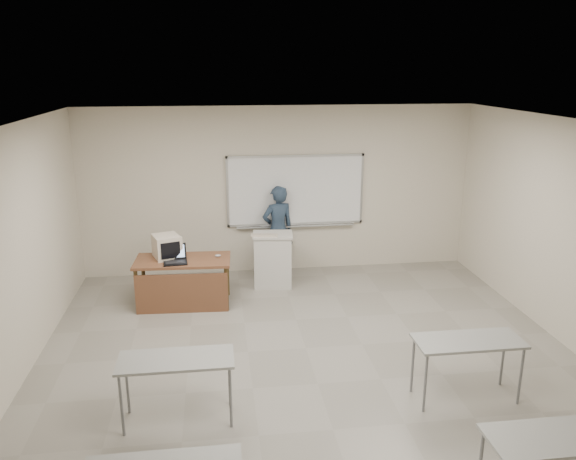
{
  "coord_description": "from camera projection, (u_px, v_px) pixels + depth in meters",
  "views": [
    {
      "loc": [
        -1.12,
        -5.82,
        3.64
      ],
      "look_at": [
        -0.07,
        2.2,
        1.28
      ],
      "focal_mm": 35.0,
      "sensor_mm": 36.0,
      "label": 1
    }
  ],
  "objects": [
    {
      "name": "instructor_desk",
      "position": [
        183.0,
        274.0,
        8.7
      ],
      "size": [
        1.47,
        0.74,
        0.75
      ],
      "rotation": [
        0.0,
        0.0,
        -0.05
      ],
      "color": "brown",
      "rests_on": "floor"
    },
    {
      "name": "mouse",
      "position": [
        218.0,
        256.0,
        8.86
      ],
      "size": [
        0.11,
        0.09,
        0.04
      ],
      "primitive_type": "ellipsoid",
      "rotation": [
        0.0,
        0.0,
        0.37
      ],
      "color": "#AFB0B7",
      "rests_on": "instructor_desk"
    },
    {
      "name": "student_desks",
      "position": [
        345.0,
        398.0,
        5.22
      ],
      "size": [
        4.4,
        2.2,
        0.73
      ],
      "color": "gray",
      "rests_on": "floor"
    },
    {
      "name": "laptop",
      "position": [
        175.0,
        258.0,
        8.61
      ],
      "size": [
        0.36,
        0.33,
        0.26
      ],
      "rotation": [
        0.0,
        0.0,
        0.1
      ],
      "color": "black",
      "rests_on": "instructor_desk"
    },
    {
      "name": "whiteboard",
      "position": [
        296.0,
        191.0,
        10.1
      ],
      "size": [
        2.48,
        0.1,
        1.31
      ],
      "color": "white",
      "rests_on": "floor"
    },
    {
      "name": "podium",
      "position": [
        273.0,
        260.0,
        9.59
      ],
      "size": [
        0.67,
        0.49,
        0.93
      ],
      "rotation": [
        0.0,
        0.0,
        -0.1
      ],
      "color": "beige",
      "rests_on": "floor"
    },
    {
      "name": "presenter",
      "position": [
        278.0,
        230.0,
        10.12
      ],
      "size": [
        0.68,
        0.54,
        1.62
      ],
      "primitive_type": "imported",
      "rotation": [
        0.0,
        0.0,
        3.43
      ],
      "color": "black",
      "rests_on": "floor"
    },
    {
      "name": "crt_monitor",
      "position": [
        166.0,
        247.0,
        8.79
      ],
      "size": [
        0.39,
        0.44,
        0.37
      ],
      "rotation": [
        0.0,
        0.0,
        0.34
      ],
      "color": "beige",
      "rests_on": "instructor_desk"
    },
    {
      "name": "floor",
      "position": [
        318.0,
        384.0,
        6.7
      ],
      "size": [
        7.0,
        8.0,
        0.01
      ],
      "primitive_type": "cube",
      "color": "gray",
      "rests_on": "ground"
    },
    {
      "name": "keyboard",
      "position": [
        264.0,
        235.0,
        9.32
      ],
      "size": [
        0.46,
        0.21,
        0.02
      ],
      "primitive_type": "cube",
      "rotation": [
        0.0,
        0.0,
        -0.16
      ],
      "color": "beige",
      "rests_on": "podium"
    }
  ]
}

